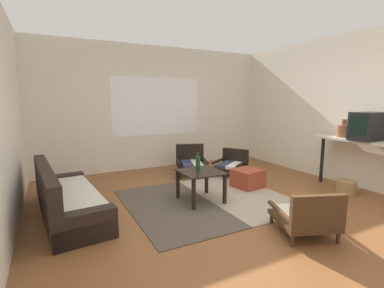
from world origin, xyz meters
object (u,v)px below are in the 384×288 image
Objects in this scene: armchair_corner at (232,163)px; couch at (66,200)px; armchair_by_window at (191,161)px; ottoman_orange at (247,178)px; clay_vase at (344,131)px; armchair_striped_foreground at (307,216)px; glass_bottle at (198,163)px; coffee_table at (201,177)px; console_shelf at (362,145)px; crt_television at (369,126)px; wicker_basket at (346,187)px.

couch is at bearing -166.96° from armchair_corner.
couch is 2.45× the size of armchair_by_window.
clay_vase reaches higher than ottoman_orange.
armchair_by_window is at bearing 149.42° from armchair_corner.
clay_vase is at bearing -26.32° from ottoman_orange.
armchair_striped_foreground is 3.06× the size of glass_bottle.
clay_vase is (2.53, -0.51, 0.63)m from coffee_table.
armchair_by_window is at bearing 133.88° from clay_vase.
console_shelf is (1.47, -1.06, 0.63)m from ottoman_orange.
clay_vase is (0.00, 0.33, 0.21)m from console_shelf.
clay_vase reaches higher than glass_bottle.
coffee_table is 2.70m from console_shelf.
armchair_by_window is at bearing 128.49° from crt_television.
console_shelf reaches higher than coffee_table.
ottoman_orange is at bearing -2.23° from couch.
ottoman_orange is (1.06, 0.21, -0.22)m from coffee_table.
crt_television is 2.78m from glass_bottle.
glass_bottle is at bearing -113.26° from armchair_by_window.
ottoman_orange is (-0.27, -0.85, -0.07)m from armchair_corner.
console_shelf is at bearing -90.00° from clay_vase.
glass_bottle is at bearing 91.43° from coffee_table.
couch is 3.54× the size of crt_television.
wicker_basket is (2.32, -0.78, -0.27)m from coffee_table.
console_shelf is at bearing 18.31° from armchair_striped_foreground.
glass_bottle is (-1.33, -0.98, 0.35)m from armchair_corner.
crt_television is (2.53, -0.93, 0.74)m from coffee_table.
crt_television is at bearing -35.78° from wicker_basket.
armchair_striped_foreground is at bearing -107.32° from ottoman_orange.
armchair_by_window is 3.00× the size of glass_bottle.
console_shelf reaches higher than wicker_basket.
glass_bottle is at bearing 108.37° from armchair_striped_foreground.
ottoman_orange is at bearing 142.05° from crt_television.
glass_bottle reaches higher than armchair_by_window.
coffee_table is at bearing -112.02° from armchair_by_window.
clay_vase is 0.96m from wicker_basket.
wicker_basket is at bearing -14.87° from couch.
couch is 1.90m from glass_bottle.
clay_vase reaches higher than coffee_table.
armchair_corner is (0.80, 2.57, -0.00)m from armchair_striped_foreground.
glass_bottle is (-0.61, -1.41, 0.31)m from armchair_by_window.
armchair_corner is at bearing 38.68° from coffee_table.
coffee_table is at bearing 161.41° from wicker_basket.
crt_television is (1.93, -2.42, 0.85)m from armchair_by_window.
coffee_table is at bearing -88.57° from glass_bottle.
wicker_basket is (4.18, -1.11, -0.11)m from couch.
coffee_table is 0.22m from glass_bottle.
coffee_table is 2.47m from wicker_basket.
armchair_by_window is at bearing 25.40° from couch.
couch is 4.53m from clay_vase.
couch is at bearing 172.47° from glass_bottle.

